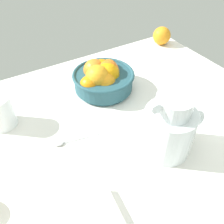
{
  "coord_description": "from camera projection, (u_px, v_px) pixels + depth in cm",
  "views": [
    {
      "loc": [
        -27.57,
        -44.18,
        55.49
      ],
      "look_at": [
        -0.12,
        1.61,
        6.59
      ],
      "focal_mm": 38.3,
      "sensor_mm": 36.0,
      "label": 1
    }
  ],
  "objects": [
    {
      "name": "spoon",
      "position": [
        69.0,
        141.0,
        0.72
      ],
      "size": [
        14.07,
        4.37,
        1.0
      ],
      "color": "silver",
      "rests_on": "ground_plane"
    },
    {
      "name": "juice_pitcher",
      "position": [
        168.0,
        131.0,
        0.66
      ],
      "size": [
        18.77,
        14.2,
        19.54
      ],
      "color": "white",
      "rests_on": "ground_plane"
    },
    {
      "name": "second_glass",
      "position": [
        0.0,
        114.0,
        0.75
      ],
      "size": [
        8.72,
        8.72,
        10.62
      ],
      "color": "white",
      "rests_on": "ground_plane"
    },
    {
      "name": "loose_orange_0",
      "position": [
        162.0,
        36.0,
        1.17
      ],
      "size": [
        8.57,
        8.57,
        8.57
      ],
      "primitive_type": "sphere",
      "color": "orange",
      "rests_on": "ground_plane"
    },
    {
      "name": "fruit_bowl",
      "position": [
        103.0,
        77.0,
        0.88
      ],
      "size": [
        22.87,
        22.87,
        11.87
      ],
      "color": "#234C56",
      "rests_on": "ground_plane"
    },
    {
      "name": "ground_plane",
      "position": [
        115.0,
        133.0,
        0.77
      ],
      "size": [
        118.23,
        93.64,
        3.0
      ],
      "primitive_type": "cube",
      "color": "white"
    }
  ]
}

